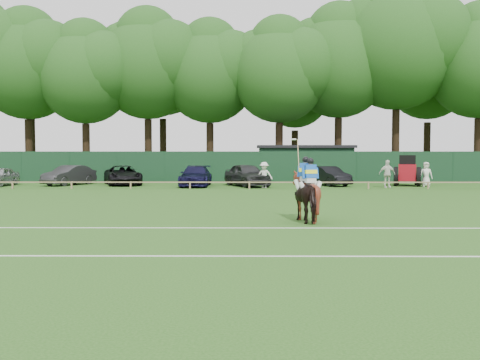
{
  "coord_description": "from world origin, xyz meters",
  "views": [
    {
      "loc": [
        0.69,
        -19.64,
        2.61
      ],
      "look_at": [
        0.5,
        3.0,
        1.4
      ],
      "focal_mm": 42.0,
      "sensor_mm": 36.0,
      "label": 1
    }
  ],
  "objects_px": {
    "utility_shed": "(305,162)",
    "estate_black": "(328,176)",
    "spectator_left": "(264,175)",
    "spectator_right": "(426,174)",
    "sedan_grey": "(69,175)",
    "suv_black": "(123,175)",
    "sedan_navy": "(196,176)",
    "hatch_grey": "(247,175)",
    "tractor": "(407,171)",
    "horse_dark": "(310,197)",
    "spectator_mid": "(387,174)",
    "horse_chestnut": "(305,196)"
  },
  "relations": [
    {
      "from": "utility_shed",
      "to": "estate_black",
      "type": "bearing_deg",
      "value": -84.11
    },
    {
      "from": "spectator_left",
      "to": "spectator_right",
      "type": "relative_size",
      "value": 1.01
    },
    {
      "from": "sedan_grey",
      "to": "suv_black",
      "type": "relative_size",
      "value": 0.86
    },
    {
      "from": "sedan_grey",
      "to": "utility_shed",
      "type": "relative_size",
      "value": 0.53
    },
    {
      "from": "estate_black",
      "to": "spectator_left",
      "type": "bearing_deg",
      "value": -174.35
    },
    {
      "from": "sedan_navy",
      "to": "spectator_right",
      "type": "height_order",
      "value": "spectator_right"
    },
    {
      "from": "sedan_navy",
      "to": "spectator_left",
      "type": "bearing_deg",
      "value": -19.45
    },
    {
      "from": "sedan_navy",
      "to": "hatch_grey",
      "type": "xyz_separation_m",
      "value": [
        3.71,
        -0.08,
        0.08
      ]
    },
    {
      "from": "hatch_grey",
      "to": "utility_shed",
      "type": "distance_m",
      "value": 10.6
    },
    {
      "from": "estate_black",
      "to": "tractor",
      "type": "relative_size",
      "value": 1.41
    },
    {
      "from": "horse_dark",
      "to": "spectator_left",
      "type": "xyz_separation_m",
      "value": [
        -1.04,
        18.37,
        -0.0
      ]
    },
    {
      "from": "spectator_mid",
      "to": "tractor",
      "type": "bearing_deg",
      "value": 45.5
    },
    {
      "from": "horse_dark",
      "to": "suv_black",
      "type": "height_order",
      "value": "horse_dark"
    },
    {
      "from": "spectator_right",
      "to": "spectator_left",
      "type": "bearing_deg",
      "value": -163.78
    },
    {
      "from": "spectator_right",
      "to": "horse_chestnut",
      "type": "bearing_deg",
      "value": -109.45
    },
    {
      "from": "spectator_right",
      "to": "spectator_mid",
      "type": "bearing_deg",
      "value": -149.7
    },
    {
      "from": "horse_chestnut",
      "to": "spectator_left",
      "type": "distance_m",
      "value": 18.14
    },
    {
      "from": "hatch_grey",
      "to": "spectator_left",
      "type": "height_order",
      "value": "spectator_left"
    },
    {
      "from": "spectator_mid",
      "to": "tractor",
      "type": "relative_size",
      "value": 0.64
    },
    {
      "from": "spectator_right",
      "to": "tractor",
      "type": "xyz_separation_m",
      "value": [
        -1.08,
        0.94,
        0.18
      ]
    },
    {
      "from": "horse_dark",
      "to": "tractor",
      "type": "height_order",
      "value": "tractor"
    },
    {
      "from": "horse_dark",
      "to": "sedan_navy",
      "type": "xyz_separation_m",
      "value": [
        -5.93,
        20.2,
        -0.16
      ]
    },
    {
      "from": "horse_dark",
      "to": "spectator_right",
      "type": "relative_size",
      "value": 1.2
    },
    {
      "from": "estate_black",
      "to": "horse_chestnut",
      "type": "bearing_deg",
      "value": -123.88
    },
    {
      "from": "sedan_grey",
      "to": "horse_dark",
      "type": "bearing_deg",
      "value": -29.38
    },
    {
      "from": "spectator_mid",
      "to": "tractor",
      "type": "distance_m",
      "value": 2.91
    },
    {
      "from": "spectator_right",
      "to": "tractor",
      "type": "distance_m",
      "value": 1.44
    },
    {
      "from": "hatch_grey",
      "to": "horse_chestnut",
      "type": "bearing_deg",
      "value": -108.15
    },
    {
      "from": "sedan_navy",
      "to": "utility_shed",
      "type": "bearing_deg",
      "value": 46.99
    },
    {
      "from": "hatch_grey",
      "to": "spectator_left",
      "type": "distance_m",
      "value": 2.11
    },
    {
      "from": "sedan_navy",
      "to": "spectator_right",
      "type": "relative_size",
      "value": 2.89
    },
    {
      "from": "horse_dark",
      "to": "utility_shed",
      "type": "relative_size",
      "value": 0.25
    },
    {
      "from": "horse_dark",
      "to": "horse_chestnut",
      "type": "distance_m",
      "value": 0.29
    },
    {
      "from": "hatch_grey",
      "to": "horse_dark",
      "type": "bearing_deg",
      "value": -107.81
    },
    {
      "from": "suv_black",
      "to": "sedan_grey",
      "type": "bearing_deg",
      "value": 163.88
    },
    {
      "from": "spectator_left",
      "to": "spectator_right",
      "type": "bearing_deg",
      "value": 14.13
    },
    {
      "from": "horse_dark",
      "to": "utility_shed",
      "type": "height_order",
      "value": "utility_shed"
    },
    {
      "from": "estate_black",
      "to": "spectator_mid",
      "type": "relative_size",
      "value": 2.22
    },
    {
      "from": "suv_black",
      "to": "sedan_navy",
      "type": "relative_size",
      "value": 1.02
    },
    {
      "from": "sedan_navy",
      "to": "tractor",
      "type": "xyz_separation_m",
      "value": [
        15.42,
        0.52,
        0.32
      ]
    },
    {
      "from": "hatch_grey",
      "to": "spectator_mid",
      "type": "distance_m",
      "value": 9.83
    },
    {
      "from": "suv_black",
      "to": "spectator_left",
      "type": "bearing_deg",
      "value": -36.38
    },
    {
      "from": "horse_dark",
      "to": "spectator_right",
      "type": "height_order",
      "value": "horse_dark"
    },
    {
      "from": "hatch_grey",
      "to": "utility_shed",
      "type": "bearing_deg",
      "value": 36.76
    },
    {
      "from": "tractor",
      "to": "hatch_grey",
      "type": "bearing_deg",
      "value": -161.57
    },
    {
      "from": "horse_dark",
      "to": "sedan_grey",
      "type": "xyz_separation_m",
      "value": [
        -15.53,
        21.44,
        -0.16
      ]
    },
    {
      "from": "estate_black",
      "to": "hatch_grey",
      "type": "bearing_deg",
      "value": 165.46
    },
    {
      "from": "sedan_grey",
      "to": "estate_black",
      "type": "distance_m",
      "value": 19.32
    },
    {
      "from": "horse_chestnut",
      "to": "spectator_mid",
      "type": "relative_size",
      "value": 0.96
    },
    {
      "from": "tractor",
      "to": "horse_chestnut",
      "type": "bearing_deg",
      "value": -99.71
    }
  ]
}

